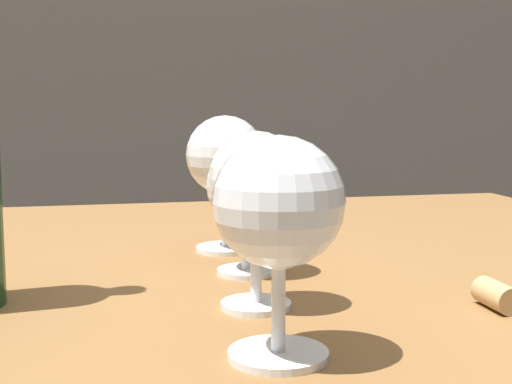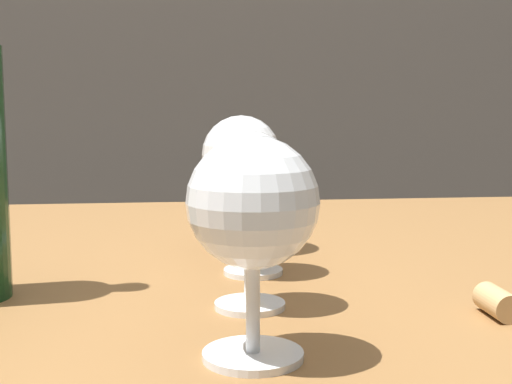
# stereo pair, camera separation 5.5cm
# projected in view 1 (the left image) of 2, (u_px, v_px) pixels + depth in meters

# --- Properties ---
(dining_table) EXTENTS (1.25, 0.84, 0.71)m
(dining_table) POSITION_uv_depth(u_px,v_px,m) (165.00, 343.00, 0.74)
(dining_table) COLOR brown
(dining_table) RESTS_ON ground_plane
(wine_glass_cabernet) EXTENTS (0.08, 0.08, 0.14)m
(wine_glass_cabernet) POSITION_uv_depth(u_px,v_px,m) (279.00, 207.00, 0.44)
(wine_glass_cabernet) COLOR white
(wine_glass_cabernet) RESTS_ON dining_table
(wine_glass_port) EXTENTS (0.07, 0.07, 0.14)m
(wine_glass_port) POSITION_uv_depth(u_px,v_px,m) (256.00, 184.00, 0.55)
(wine_glass_port) COLOR white
(wine_glass_port) RESTS_ON dining_table
(wine_glass_empty) EXTENTS (0.08, 0.08, 0.12)m
(wine_glass_empty) POSITION_uv_depth(u_px,v_px,m) (246.00, 189.00, 0.66)
(wine_glass_empty) COLOR white
(wine_glass_empty) RESTS_ON dining_table
(wine_glass_chardonnay) EXTENTS (0.09, 0.09, 0.15)m
(wine_glass_chardonnay) POSITION_uv_depth(u_px,v_px,m) (225.00, 158.00, 0.76)
(wine_glass_chardonnay) COLOR white
(wine_glass_chardonnay) RESTS_ON dining_table
(cork) EXTENTS (0.02, 0.04, 0.02)m
(cork) POSITION_uv_depth(u_px,v_px,m) (497.00, 295.00, 0.55)
(cork) COLOR tan
(cork) RESTS_ON dining_table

